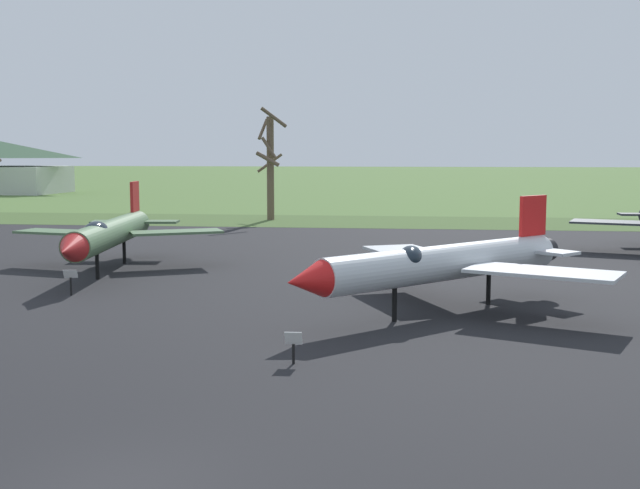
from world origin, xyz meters
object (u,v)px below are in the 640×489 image
(info_placard_rear_left, at_px, (71,280))
(visitor_building, at_px, (0,167))
(jet_fighter_front_right, at_px, (443,262))
(jet_fighter_rear_left, at_px, (109,233))
(info_placard_front_right, at_px, (293,344))

(info_placard_rear_left, bearing_deg, visitor_building, 120.34)
(jet_fighter_front_right, xyz_separation_m, visitor_building, (-60.51, 79.17, 1.77))
(jet_fighter_front_right, distance_m, jet_fighter_rear_left, 18.00)
(visitor_building, bearing_deg, info_placard_front_right, -57.13)
(jet_fighter_rear_left, distance_m, visitor_building, 83.79)
(info_placard_front_right, height_order, jet_fighter_rear_left, jet_fighter_rear_left)
(jet_fighter_rear_left, height_order, visitor_building, visitor_building)
(jet_fighter_front_right, distance_m, visitor_building, 99.66)
(info_placard_rear_left, relative_size, visitor_building, 0.06)
(info_placard_front_right, xyz_separation_m, jet_fighter_rear_left, (-11.64, 15.87, 1.38))
(jet_fighter_rear_left, distance_m, info_placard_rear_left, 6.61)
(jet_fighter_front_right, relative_size, info_placard_rear_left, 10.29)
(info_placard_front_right, bearing_deg, jet_fighter_front_right, 60.26)
(jet_fighter_front_right, bearing_deg, jet_fighter_rear_left, 152.98)
(info_placard_front_right, relative_size, info_placard_rear_left, 0.87)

